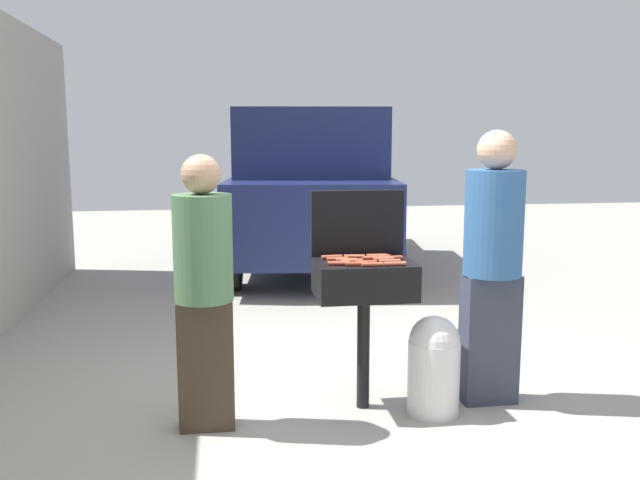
# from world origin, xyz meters

# --- Properties ---
(ground_plane) EXTENTS (24.00, 24.00, 0.00)m
(ground_plane) POSITION_xyz_m (0.00, 0.00, 0.00)
(ground_plane) COLOR #9E998E
(bbq_grill) EXTENTS (0.60, 0.44, 0.94)m
(bbq_grill) POSITION_xyz_m (0.19, 0.12, 0.79)
(bbq_grill) COLOR black
(bbq_grill) RESTS_ON ground
(grill_lid_open) EXTENTS (0.60, 0.05, 0.42)m
(grill_lid_open) POSITION_xyz_m (0.19, 0.34, 1.15)
(grill_lid_open) COLOR black
(grill_lid_open) RESTS_ON bbq_grill
(hot_dog_0) EXTENTS (0.13, 0.03, 0.03)m
(hot_dog_0) POSITION_xyz_m (0.33, 0.05, 0.95)
(hot_dog_0) COLOR #C6593D
(hot_dog_0) RESTS_ON bbq_grill
(hot_dog_1) EXTENTS (0.13, 0.04, 0.03)m
(hot_dog_1) POSITION_xyz_m (0.20, -0.04, 0.95)
(hot_dog_1) COLOR #B74C33
(hot_dog_1) RESTS_ON bbq_grill
(hot_dog_2) EXTENTS (0.13, 0.04, 0.03)m
(hot_dog_2) POSITION_xyz_m (0.08, 0.11, 0.95)
(hot_dog_2) COLOR #B74C33
(hot_dog_2) RESTS_ON bbq_grill
(hot_dog_3) EXTENTS (0.13, 0.03, 0.03)m
(hot_dog_3) POSITION_xyz_m (0.18, 0.03, 0.95)
(hot_dog_3) COLOR #AD4228
(hot_dog_3) RESTS_ON bbq_grill
(hot_dog_4) EXTENTS (0.13, 0.03, 0.03)m
(hot_dog_4) POSITION_xyz_m (0.25, 0.17, 0.95)
(hot_dog_4) COLOR #B74C33
(hot_dog_4) RESTS_ON bbq_grill
(hot_dog_5) EXTENTS (0.13, 0.04, 0.03)m
(hot_dog_5) POSITION_xyz_m (0.11, -0.01, 0.95)
(hot_dog_5) COLOR #AD4228
(hot_dog_5) RESTS_ON bbq_grill
(hot_dog_6) EXTENTS (0.13, 0.04, 0.03)m
(hot_dog_6) POSITION_xyz_m (0.31, 0.12, 0.95)
(hot_dog_6) COLOR #C6593D
(hot_dog_6) RESTS_ON bbq_grill
(hot_dog_7) EXTENTS (0.13, 0.03, 0.03)m
(hot_dog_7) POSITION_xyz_m (0.30, 0.23, 0.95)
(hot_dog_7) COLOR #C6593D
(hot_dog_7) RESTS_ON bbq_grill
(hot_dog_8) EXTENTS (0.13, 0.04, 0.03)m
(hot_dog_8) POSITION_xyz_m (0.01, 0.02, 0.95)
(hot_dog_8) COLOR #B74C33
(hot_dog_8) RESTS_ON bbq_grill
(hot_dog_9) EXTENTS (0.13, 0.04, 0.03)m
(hot_dog_9) POSITION_xyz_m (0.31, 0.20, 0.95)
(hot_dog_9) COLOR #AD4228
(hot_dog_9) RESTS_ON bbq_grill
(hot_dog_10) EXTENTS (0.13, 0.03, 0.03)m
(hot_dog_10) POSITION_xyz_m (0.03, 0.16, 0.95)
(hot_dog_10) COLOR #B74C33
(hot_dog_10) RESTS_ON bbq_grill
(hot_dog_11) EXTENTS (0.13, 0.04, 0.03)m
(hot_dog_11) POSITION_xyz_m (0.01, 0.24, 0.95)
(hot_dog_11) COLOR #B74C33
(hot_dog_11) RESTS_ON bbq_grill
(hot_dog_12) EXTENTS (0.13, 0.04, 0.03)m
(hot_dog_12) POSITION_xyz_m (0.15, 0.23, 0.95)
(hot_dog_12) COLOR #C6593D
(hot_dog_12) RESTS_ON bbq_grill
(hot_dog_13) EXTENTS (0.13, 0.03, 0.03)m
(hot_dog_13) POSITION_xyz_m (0.34, -0.04, 0.95)
(hot_dog_13) COLOR #C6593D
(hot_dog_13) RESTS_ON bbq_grill
(hot_dog_14) EXTENTS (0.13, 0.04, 0.03)m
(hot_dog_14) POSITION_xyz_m (0.38, 0.15, 0.95)
(hot_dog_14) COLOR #AD4228
(hot_dog_14) RESTS_ON bbq_grill
(hot_dog_15) EXTENTS (0.13, 0.04, 0.03)m
(hot_dog_15) POSITION_xyz_m (0.11, 0.08, 0.95)
(hot_dog_15) COLOR #C6593D
(hot_dog_15) RESTS_ON bbq_grill
(propane_tank) EXTENTS (0.32, 0.32, 0.62)m
(propane_tank) POSITION_xyz_m (0.60, -0.03, 0.32)
(propane_tank) COLOR silver
(propane_tank) RESTS_ON ground
(person_left) EXTENTS (0.34, 0.34, 1.60)m
(person_left) POSITION_xyz_m (-0.78, -0.03, 0.87)
(person_left) COLOR #3F3323
(person_left) RESTS_ON ground
(person_right) EXTENTS (0.37, 0.37, 1.74)m
(person_right) POSITION_xyz_m (1.01, 0.10, 0.94)
(person_right) COLOR #333847
(person_right) RESTS_ON ground
(parked_minivan) EXTENTS (2.48, 4.60, 2.02)m
(parked_minivan) POSITION_xyz_m (0.50, 4.89, 1.03)
(parked_minivan) COLOR navy
(parked_minivan) RESTS_ON ground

